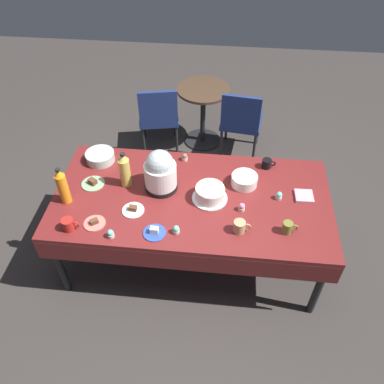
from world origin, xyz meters
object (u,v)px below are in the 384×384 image
Objects in this scene: coffee_mug_red at (69,224)px; cupcake_berry at (111,234)px; coffee_mug_olive at (288,228)px; maroon_chair_right at (241,119)px; ceramic_snack_bowl at (244,180)px; soda_bottle_ginger_ale at (125,170)px; coffee_mug_black at (267,164)px; frosted_layer_cake at (210,194)px; glass_salad_bowl at (100,157)px; dessert_plate_sage at (93,183)px; maroon_chair_left at (159,115)px; cupcake_mint at (242,207)px; coffee_mug_tan at (240,227)px; potluck_table at (192,202)px; slow_cooker at (160,172)px; cupcake_vanilla at (176,230)px; round_cafe_table at (203,106)px; dessert_plate_cobalt at (154,232)px; dessert_plate_coral at (95,223)px; cupcake_lemon at (279,196)px; soda_bottle_orange_juice at (63,186)px; cupcake_rose at (185,157)px.

cupcake_berry is at bearing -7.52° from coffee_mug_red.
maroon_chair_right is (-0.33, 1.81, -0.31)m from coffee_mug_olive.
soda_bottle_ginger_ale is (-0.96, -0.10, 0.10)m from ceramic_snack_bowl.
coffee_mug_black is 1.02× the size of coffee_mug_olive.
glass_salad_bowl is (-0.98, 0.38, -0.02)m from frosted_layer_cake.
maroon_chair_left reaches higher than dessert_plate_sage.
cupcake_mint is 0.21m from coffee_mug_tan.
potluck_table is 6.06× the size of slow_cooker.
frosted_layer_cake is 0.33× the size of maroon_chair_left.
potluck_table is 0.96m from coffee_mug_red.
round_cafe_table is at bearing 89.30° from cupcake_vanilla.
coffee_mug_tan is at bearing -93.36° from ceramic_snack_bowl.
dessert_plate_cobalt is 0.23× the size of round_cafe_table.
coffee_mug_tan is at bearing -175.39° from coffee_mug_olive.
maroon_chair_left is 1.00× the size of maroon_chair_right.
coffee_mug_olive is (1.55, -0.35, 0.04)m from dessert_plate_sage.
ceramic_snack_bowl reaches higher than cupcake_vanilla.
ceramic_snack_bowl reaches higher than cupcake_mint.
ceramic_snack_bowl is 1.23m from dessert_plate_coral.
glass_salad_bowl is 1.93× the size of coffee_mug_tan.
coffee_mug_black is 0.77m from coffee_mug_tan.
ceramic_snack_bowl is at bearing 34.64° from cupcake_berry.
cupcake_mint is at bearing 150.74° from coffee_mug_olive.
dessert_plate_sage is 0.75m from dessert_plate_cobalt.
maroon_chair_left is (-1.22, 1.47, -0.29)m from cupcake_lemon.
potluck_table is 1.01m from soda_bottle_orange_juice.
soda_bottle_ginger_ale is 0.38× the size of maroon_chair_left.
frosted_layer_cake is at bearing -83.78° from round_cafe_table.
dessert_plate_sage is 1.51m from cupcake_lemon.
coffee_mug_red is at bearing -162.97° from cupcake_lemon.
cupcake_vanilla is 0.46m from coffee_mug_tan.
cupcake_vanilla is at bearing -90.70° from round_cafe_table.
coffee_mug_olive is 1.87m from maroon_chair_right.
cupcake_lemon is (1.50, -0.02, 0.02)m from dessert_plate_sage.
potluck_table is at bearing -9.37° from soda_bottle_ginger_ale.
round_cafe_table is (0.49, 0.22, 0.01)m from maroon_chair_left.
dessert_plate_cobalt is at bearing -172.31° from coffee_mug_tan.
dessert_plate_sage is 1.87m from round_cafe_table.
potluck_table is 1.76m from round_cafe_table.
cupcake_lemon is at bearing -26.78° from cupcake_rose.
coffee_mug_black is (0.86, 0.34, -0.13)m from slow_cooker.
soda_bottle_ginger_ale is at bearing 134.97° from cupcake_vanilla.
coffee_mug_olive is at bearing 7.90° from cupcake_berry.
soda_bottle_ginger_ale is 2.49× the size of coffee_mug_tan.
dessert_plate_cobalt is at bearing 2.06° from coffee_mug_red.
cupcake_lemon is 0.38m from coffee_mug_black.
cupcake_rose is at bearing 153.45° from ceramic_snack_bowl.
dessert_plate_coral is 0.38m from soda_bottle_orange_juice.
cupcake_vanilla is 0.78m from coffee_mug_red.
potluck_table is 32.59× the size of cupcake_mint.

